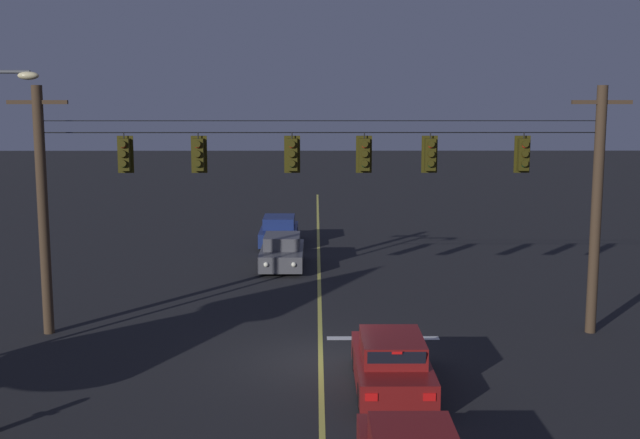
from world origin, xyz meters
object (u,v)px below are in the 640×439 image
(traffic_light_leftmost, at_px, (124,155))
(traffic_light_right_inner, at_px, (364,155))
(car_waiting_near_lane, at_px, (392,364))
(car_oncoming_lead, at_px, (282,252))
(traffic_light_rightmost, at_px, (430,154))
(traffic_light_centre, at_px, (292,155))
(traffic_light_far_right, at_px, (523,154))
(traffic_light_left_inner, at_px, (198,155))
(car_oncoming_trailing, at_px, (279,231))

(traffic_light_leftmost, xyz_separation_m, traffic_light_right_inner, (7.19, 0.00, 0.00))
(car_waiting_near_lane, distance_m, car_oncoming_lead, 15.05)
(traffic_light_right_inner, distance_m, car_waiting_near_lane, 6.91)
(traffic_light_rightmost, bearing_deg, traffic_light_centre, 180.00)
(traffic_light_leftmost, distance_m, traffic_light_rightmost, 9.17)
(traffic_light_far_right, bearing_deg, car_waiting_near_lane, -131.78)
(traffic_light_centre, height_order, car_waiting_near_lane, traffic_light_centre)
(car_oncoming_lead, bearing_deg, traffic_light_rightmost, -63.53)
(traffic_light_left_inner, distance_m, traffic_light_far_right, 9.75)
(traffic_light_leftmost, xyz_separation_m, traffic_light_rightmost, (9.17, 0.00, 0.00))
(traffic_light_centre, bearing_deg, traffic_light_far_right, 0.00)
(traffic_light_centre, height_order, traffic_light_rightmost, same)
(car_waiting_near_lane, bearing_deg, traffic_light_far_right, 48.22)
(traffic_light_left_inner, distance_m, car_oncoming_trailing, 16.11)
(traffic_light_left_inner, xyz_separation_m, traffic_light_far_right, (9.75, 0.00, 0.00))
(traffic_light_leftmost, xyz_separation_m, traffic_light_left_inner, (2.22, 0.00, 0.00))
(traffic_light_far_right, relative_size, car_oncoming_lead, 0.28)
(traffic_light_right_inner, xyz_separation_m, traffic_light_rightmost, (1.98, 0.00, 0.00))
(car_waiting_near_lane, relative_size, car_oncoming_trailing, 0.98)
(traffic_light_leftmost, bearing_deg, traffic_light_rightmost, 0.00)
(traffic_light_centre, height_order, traffic_light_right_inner, same)
(traffic_light_leftmost, bearing_deg, traffic_light_right_inner, 0.00)
(traffic_light_far_right, bearing_deg, traffic_light_centre, 180.00)
(traffic_light_far_right, xyz_separation_m, car_waiting_near_lane, (-4.36, -4.87, -4.87))
(traffic_light_rightmost, height_order, car_oncoming_lead, traffic_light_rightmost)
(traffic_light_far_right, bearing_deg, car_oncoming_trailing, 117.84)
(traffic_light_centre, relative_size, traffic_light_right_inner, 1.00)
(car_waiting_near_lane, distance_m, car_oncoming_trailing, 20.47)
(traffic_light_left_inner, height_order, car_oncoming_trailing, traffic_light_left_inner)
(traffic_light_centre, relative_size, traffic_light_far_right, 1.00)
(car_oncoming_trailing, bearing_deg, car_waiting_near_lane, -79.57)
(traffic_light_left_inner, height_order, traffic_light_centre, same)
(traffic_light_centre, relative_size, car_oncoming_trailing, 0.28)
(traffic_light_leftmost, distance_m, traffic_light_far_right, 11.97)
(traffic_light_far_right, bearing_deg, traffic_light_rightmost, 180.00)
(traffic_light_leftmost, distance_m, traffic_light_centre, 5.02)
(traffic_light_right_inner, bearing_deg, traffic_light_left_inner, 180.00)
(traffic_light_left_inner, bearing_deg, car_oncoming_lead, 78.06)
(traffic_light_right_inner, height_order, car_waiting_near_lane, traffic_light_right_inner)
(car_oncoming_lead, bearing_deg, traffic_light_centre, -85.71)
(traffic_light_right_inner, height_order, car_oncoming_lead, traffic_light_right_inner)
(traffic_light_centre, bearing_deg, car_oncoming_lead, 94.29)
(traffic_light_left_inner, xyz_separation_m, traffic_light_right_inner, (4.97, 0.00, 0.00))
(traffic_light_rightmost, relative_size, traffic_light_far_right, 1.00)
(traffic_light_leftmost, distance_m, traffic_light_right_inner, 7.19)
(traffic_light_rightmost, relative_size, car_oncoming_trailing, 0.28)
(traffic_light_leftmost, relative_size, traffic_light_rightmost, 1.00)
(traffic_light_left_inner, bearing_deg, traffic_light_far_right, 0.00)
(traffic_light_left_inner, height_order, car_oncoming_lead, traffic_light_left_inner)
(traffic_light_leftmost, bearing_deg, traffic_light_centre, 0.00)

